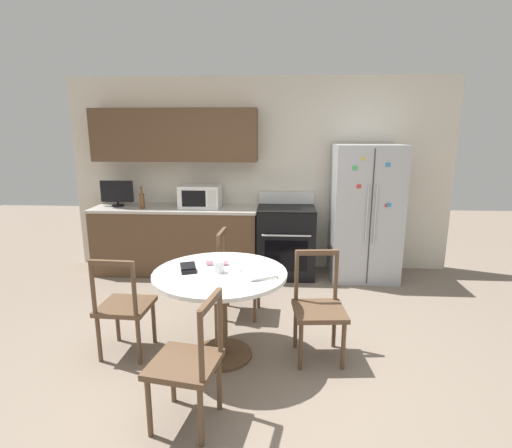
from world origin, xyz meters
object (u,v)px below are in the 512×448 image
Objects in this scene: microwave at (200,196)px; countertop_tv at (117,192)px; oven_range at (286,241)px; dining_chair_right at (319,309)px; dining_chair_near at (189,364)px; counter_bottle at (142,200)px; candle_glass at (219,268)px; refrigerator at (365,213)px; dining_chair_far at (238,275)px; wallet at (188,269)px; dining_chair_left at (124,307)px.

microwave is 1.22× the size of countertop_tv.
oven_range reaches higher than dining_chair_right.
dining_chair_near is (-0.91, -0.87, 0.00)m from dining_chair_right.
candle_glass is (1.32, -1.99, -0.21)m from counter_bottle.
dining_chair_near is at bearing -120.17° from refrigerator.
counter_bottle is 3.05× the size of candle_glass.
dining_chair_right is at bearing 47.99° from dining_chair_far.
counter_bottle reaches higher than dining_chair_far.
microwave is 3.02m from dining_chair_near.
wallet is (1.06, -1.99, -0.22)m from counter_bottle.
candle_glass is at bearing 2.93° from dining_chair_left.
countertop_tv is 0.48× the size of dining_chair_near.
wallet is at bearing -131.77° from refrigerator.
oven_range is 11.51× the size of candle_glass.
dining_chair_left is (-0.25, -2.11, -0.61)m from microwave.
refrigerator is 1.92× the size of dining_chair_right.
counter_bottle is at bearing -177.38° from oven_range.
oven_range is 1.28m from microwave.
dining_chair_left is at bearing 52.61° from dining_chair_near.
dining_chair_right is 1.00× the size of dining_chair_far.
counter_bottle is 0.32× the size of dining_chair_near.
dining_chair_right reaches higher than wallet.
candle_glass is (0.57, -2.11, -0.24)m from microwave.
dining_chair_near is at bearing -61.03° from countertop_tv.
dining_chair_right is (2.53, -2.07, -0.65)m from countertop_tv.
counter_bottle is 1.78× the size of wallet.
countertop_tv reaches higher than oven_range.
dining_chair_far is at bearing 69.64° from wallet.
dining_chair_far is 5.60× the size of wallet.
countertop_tv is at bearing 178.58° from refrigerator.
microwave is at bearing 19.52° from dining_chair_near.
wallet is at bearing -61.88° from counter_bottle.
microwave is at bearing -60.63° from dining_chair_right.
microwave reaches higher than wallet.
dining_chair_left is (0.50, -1.99, -0.57)m from counter_bottle.
countertop_tv reaches higher than dining_chair_right.
dining_chair_right is 1.14m from wallet.
counter_bottle is at bearing 118.12° from wallet.
oven_range is at bearing -1.64° from microwave.
dining_chair_far is at bearing -36.32° from countertop_tv.
dining_chair_left is at bearing -96.73° from microwave.
candle_glass is (-0.57, -2.07, 0.34)m from oven_range.
oven_range is 2.36m from countertop_tv.
refrigerator is 1.92× the size of dining_chair_left.
dining_chair_right is (1.40, -2.04, -0.61)m from microwave.
dining_chair_far is 1.65m from dining_chair_near.
microwave is at bearing 98.52° from wallet.
dining_chair_near reaches higher than wallet.
refrigerator is at bearing -115.78° from dining_chair_right.
counter_bottle is at bearing -20.16° from countertop_tv.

